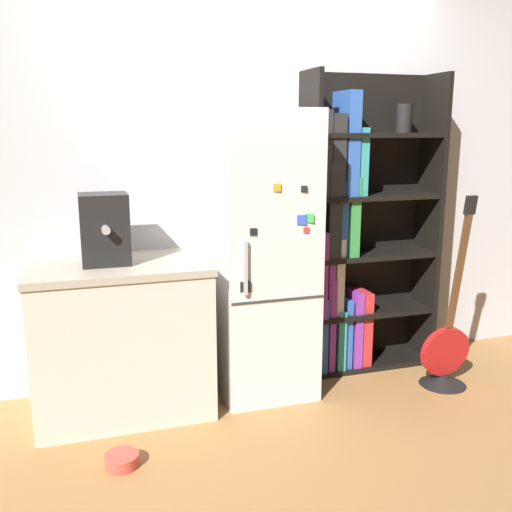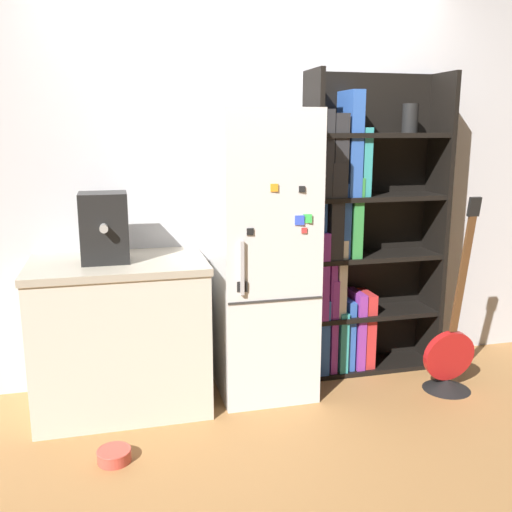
# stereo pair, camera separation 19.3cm
# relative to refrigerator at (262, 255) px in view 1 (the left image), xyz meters

# --- Properties ---
(ground_plane) EXTENTS (16.00, 16.00, 0.00)m
(ground_plane) POSITION_rel_refrigerator_xyz_m (0.00, -0.16, -0.85)
(ground_plane) COLOR #A87542
(wall_back) EXTENTS (8.00, 0.05, 2.60)m
(wall_back) POSITION_rel_refrigerator_xyz_m (0.00, 0.31, 0.45)
(wall_back) COLOR silver
(wall_back) RESTS_ON ground_plane
(refrigerator) EXTENTS (0.55, 0.60, 1.70)m
(refrigerator) POSITION_rel_refrigerator_xyz_m (0.00, 0.00, 0.00)
(refrigerator) COLOR silver
(refrigerator) RESTS_ON ground_plane
(bookshelf) EXTENTS (0.91, 0.32, 1.94)m
(bookshelf) POSITION_rel_refrigerator_xyz_m (0.65, 0.16, 0.05)
(bookshelf) COLOR black
(bookshelf) RESTS_ON ground_plane
(kitchen_counter) EXTENTS (0.98, 0.65, 0.87)m
(kitchen_counter) POSITION_rel_refrigerator_xyz_m (-0.85, -0.02, -0.42)
(kitchen_counter) COLOR beige
(kitchen_counter) RESTS_ON ground_plane
(espresso_machine) EXTENTS (0.26, 0.29, 0.38)m
(espresso_machine) POSITION_rel_refrigerator_xyz_m (-0.91, -0.03, 0.21)
(espresso_machine) COLOR black
(espresso_machine) RESTS_ON kitchen_counter
(guitar) EXTENTS (0.33, 0.30, 1.22)m
(guitar) POSITION_rel_refrigerator_xyz_m (1.11, -0.32, -0.68)
(guitar) COLOR black
(guitar) RESTS_ON ground_plane
(pet_bowl) EXTENTS (0.17, 0.17, 0.06)m
(pet_bowl) POSITION_rel_refrigerator_xyz_m (-0.91, -0.62, -0.82)
(pet_bowl) COLOR #D84C3F
(pet_bowl) RESTS_ON ground_plane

